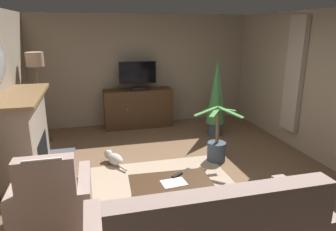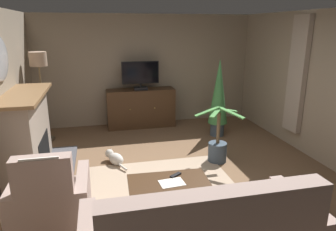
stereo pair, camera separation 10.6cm
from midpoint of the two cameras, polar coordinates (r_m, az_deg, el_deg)
The scene contains 17 objects.
ground_plane at distance 4.87m, azimuth 2.75°, elevation -11.92°, with size 5.67×6.72×0.04m, color brown.
wall_back at distance 7.40m, azimuth -3.72°, elevation 8.41°, with size 5.67×0.10×2.56m, color gray.
wall_right_with_window at distance 5.69m, azimuth 28.97°, elevation 4.07°, with size 0.10×6.72×2.56m, color gray.
curtain_panel_far at distance 6.24m, azimuth 23.27°, elevation 6.88°, with size 0.10×0.44×2.15m, color #B2A393.
rug_central at distance 4.61m, azimuth -0.90°, elevation -13.29°, with size 2.25×1.87×0.01m, color tan.
fireplace at distance 5.32m, azimuth -23.98°, elevation -3.35°, with size 0.94×1.79×1.30m.
wall_mirror_oval at distance 5.13m, azimuth -28.23°, elevation 9.30°, with size 0.06×0.91×0.66m, color #B2B7BF.
tv_cabinet at distance 7.20m, azimuth -4.62°, elevation 1.23°, with size 1.56×0.49×0.89m.
television at distance 6.99m, azimuth -4.70°, elevation 7.53°, with size 0.83×0.20×0.64m.
coffee_table at distance 3.94m, azimuth 0.90°, elevation -12.66°, with size 1.03×0.60×0.42m.
tv_remote at distance 4.03m, azimuth 2.19°, elevation -10.97°, with size 0.17×0.05×0.02m, color black.
folded_newspaper at distance 3.87m, azimuth 1.52°, elevation -12.36°, with size 0.30×0.22×0.01m, color silver.
armchair_by_fireplace at distance 3.87m, azimuth -20.02°, elevation -15.09°, with size 0.85×0.85×1.04m.
potted_plant_leafy_by_curtain at distance 5.43m, azimuth 9.71°, elevation -5.87°, with size 0.75×0.69×0.99m.
potted_plant_on_hearth_side at distance 6.55m, azimuth 9.82°, elevation 3.77°, with size 0.41×0.41×1.66m.
cat at distance 5.39m, azimuth -9.26°, elevation -7.77°, with size 0.34×0.63×0.22m.
floor_lamp at distance 6.57m, azimuth -22.32°, elevation 7.78°, with size 0.33×0.33×1.80m.
Camera 2 is at (-1.14, -4.14, 2.27)m, focal length 32.90 mm.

